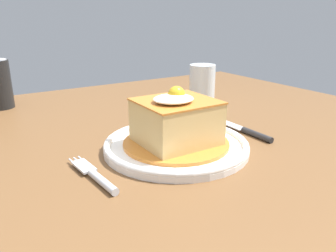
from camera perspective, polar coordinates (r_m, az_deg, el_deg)
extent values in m
cube|color=brown|center=(0.67, -2.06, -3.60)|extent=(1.26, 1.07, 0.04)
cylinder|color=brown|center=(1.46, 7.76, -6.90)|extent=(0.07, 0.07, 0.70)
cylinder|color=white|center=(0.60, 1.02, -3.67)|extent=(0.26, 0.26, 0.01)
torus|color=white|center=(0.60, 1.02, -3.01)|extent=(0.26, 0.26, 0.01)
cylinder|color=orange|center=(0.60, 1.02, -2.96)|extent=(0.19, 0.19, 0.01)
cube|color=#DBB770|center=(0.59, 1.05, 0.60)|extent=(0.13, 0.12, 0.07)
cube|color=orange|center=(0.58, 1.07, 4.17)|extent=(0.13, 0.12, 0.00)
ellipsoid|color=white|center=(0.56, 0.92, 4.62)|extent=(0.07, 0.06, 0.01)
sphere|color=yellow|center=(0.57, 1.08, 5.28)|extent=(0.03, 0.03, 0.03)
cylinder|color=silver|center=(0.49, -10.98, -9.23)|extent=(0.02, 0.08, 0.01)
cube|color=silver|center=(0.55, -14.05, -6.59)|extent=(0.03, 0.05, 0.00)
cylinder|color=silver|center=(0.57, -14.34, -5.52)|extent=(0.01, 0.03, 0.00)
cylinder|color=silver|center=(0.57, -15.08, -5.70)|extent=(0.01, 0.03, 0.00)
cylinder|color=silver|center=(0.57, -15.83, -5.88)|extent=(0.01, 0.03, 0.00)
cylinder|color=#262628|center=(0.68, 14.78, -1.44)|extent=(0.01, 0.08, 0.01)
cube|color=silver|center=(0.74, 10.15, 0.39)|extent=(0.02, 0.09, 0.00)
cylinder|color=silver|center=(0.91, 5.74, 5.53)|extent=(0.06, 0.06, 0.06)
cylinder|color=silver|center=(0.91, 5.79, 6.99)|extent=(0.07, 0.07, 0.10)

